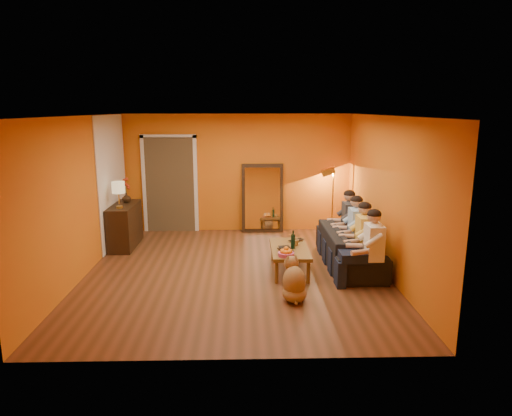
{
  "coord_description": "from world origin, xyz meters",
  "views": [
    {
      "loc": [
        0.14,
        -7.32,
        2.72
      ],
      "look_at": [
        0.35,
        0.5,
        1.0
      ],
      "focal_mm": 32.0,
      "sensor_mm": 36.0,
      "label": 1
    }
  ],
  "objects_px": {
    "person_mid_right": "(356,230)",
    "laptop": "(298,241)",
    "sofa": "(350,247)",
    "wine_bottle": "(293,240)",
    "person_mid_left": "(364,238)",
    "tumbler": "(296,243)",
    "floor_lamp": "(333,202)",
    "vase": "(127,198)",
    "mirror_frame": "(262,198)",
    "person_far_right": "(349,222)",
    "dog": "(294,279)",
    "sideboard": "(125,226)",
    "table_lamp": "(119,195)",
    "person_far_left": "(374,248)",
    "coffee_table": "(289,259)"
  },
  "relations": [
    {
      "from": "tumbler",
      "to": "vase",
      "type": "relative_size",
      "value": 0.58
    },
    {
      "from": "floor_lamp",
      "to": "vase",
      "type": "distance_m",
      "value": 4.35
    },
    {
      "from": "sofa",
      "to": "laptop",
      "type": "xyz_separation_m",
      "value": [
        -0.92,
        0.02,
        0.11
      ]
    },
    {
      "from": "dog",
      "to": "person_mid_left",
      "type": "height_order",
      "value": "person_mid_left"
    },
    {
      "from": "sofa",
      "to": "wine_bottle",
      "type": "height_order",
      "value": "wine_bottle"
    },
    {
      "from": "person_mid_left",
      "to": "tumbler",
      "type": "relative_size",
      "value": 11.23
    },
    {
      "from": "tumbler",
      "to": "vase",
      "type": "height_order",
      "value": "vase"
    },
    {
      "from": "sideboard",
      "to": "table_lamp",
      "type": "relative_size",
      "value": 2.31
    },
    {
      "from": "wine_bottle",
      "to": "tumbler",
      "type": "bearing_deg",
      "value": 67.62
    },
    {
      "from": "sofa",
      "to": "laptop",
      "type": "bearing_deg",
      "value": 88.48
    },
    {
      "from": "coffee_table",
      "to": "tumbler",
      "type": "xyz_separation_m",
      "value": [
        0.12,
        0.12,
        0.26
      ]
    },
    {
      "from": "mirror_frame",
      "to": "floor_lamp",
      "type": "height_order",
      "value": "mirror_frame"
    },
    {
      "from": "mirror_frame",
      "to": "sofa",
      "type": "relative_size",
      "value": 0.7
    },
    {
      "from": "mirror_frame",
      "to": "tumbler",
      "type": "bearing_deg",
      "value": -79.24
    },
    {
      "from": "floor_lamp",
      "to": "tumbler",
      "type": "xyz_separation_m",
      "value": [
        -1.04,
        -2.21,
        -0.25
      ]
    },
    {
      "from": "person_far_left",
      "to": "wine_bottle",
      "type": "height_order",
      "value": "person_far_left"
    },
    {
      "from": "wine_bottle",
      "to": "floor_lamp",
      "type": "bearing_deg",
      "value": 64.93
    },
    {
      "from": "tumbler",
      "to": "laptop",
      "type": "distance_m",
      "value": 0.24
    },
    {
      "from": "sideboard",
      "to": "floor_lamp",
      "type": "xyz_separation_m",
      "value": [
        4.31,
        0.8,
        0.29
      ]
    },
    {
      "from": "table_lamp",
      "to": "person_far_left",
      "type": "bearing_deg",
      "value": -23.58
    },
    {
      "from": "sofa",
      "to": "floor_lamp",
      "type": "distance_m",
      "value": 2.05
    },
    {
      "from": "person_mid_right",
      "to": "person_far_left",
      "type": "bearing_deg",
      "value": -90.0
    },
    {
      "from": "mirror_frame",
      "to": "tumbler",
      "type": "relative_size",
      "value": 13.99
    },
    {
      "from": "table_lamp",
      "to": "person_mid_right",
      "type": "bearing_deg",
      "value": -10.47
    },
    {
      "from": "coffee_table",
      "to": "person_far_left",
      "type": "xyz_separation_m",
      "value": [
        1.23,
        -0.67,
        0.4
      ]
    },
    {
      "from": "person_mid_right",
      "to": "wine_bottle",
      "type": "distance_m",
      "value": 1.27
    },
    {
      "from": "sideboard",
      "to": "person_mid_right",
      "type": "distance_m",
      "value": 4.51
    },
    {
      "from": "person_far_right",
      "to": "dog",
      "type": "bearing_deg",
      "value": -120.61
    },
    {
      "from": "floor_lamp",
      "to": "vase",
      "type": "relative_size",
      "value": 7.68
    },
    {
      "from": "dog",
      "to": "wine_bottle",
      "type": "distance_m",
      "value": 1.16
    },
    {
      "from": "table_lamp",
      "to": "floor_lamp",
      "type": "bearing_deg",
      "value": 14.32
    },
    {
      "from": "tumbler",
      "to": "laptop",
      "type": "relative_size",
      "value": 0.36
    },
    {
      "from": "person_mid_left",
      "to": "tumbler",
      "type": "height_order",
      "value": "person_mid_left"
    },
    {
      "from": "person_mid_right",
      "to": "wine_bottle",
      "type": "height_order",
      "value": "person_mid_right"
    },
    {
      "from": "person_mid_right",
      "to": "laptop",
      "type": "relative_size",
      "value": 4.09
    },
    {
      "from": "person_far_left",
      "to": "wine_bottle",
      "type": "distance_m",
      "value": 1.33
    },
    {
      "from": "sideboard",
      "to": "vase",
      "type": "height_order",
      "value": "vase"
    },
    {
      "from": "floor_lamp",
      "to": "laptop",
      "type": "distance_m",
      "value": 2.23
    },
    {
      "from": "mirror_frame",
      "to": "wine_bottle",
      "type": "distance_m",
      "value": 2.7
    },
    {
      "from": "person_mid_left",
      "to": "person_far_right",
      "type": "relative_size",
      "value": 1.0
    },
    {
      "from": "sideboard",
      "to": "tumbler",
      "type": "bearing_deg",
      "value": -23.41
    },
    {
      "from": "person_far_right",
      "to": "laptop",
      "type": "height_order",
      "value": "person_far_right"
    },
    {
      "from": "laptop",
      "to": "person_mid_left",
      "type": "bearing_deg",
      "value": -60.25
    },
    {
      "from": "wine_bottle",
      "to": "tumbler",
      "type": "distance_m",
      "value": 0.21
    },
    {
      "from": "sideboard",
      "to": "tumbler",
      "type": "relative_size",
      "value": 10.86
    },
    {
      "from": "sofa",
      "to": "mirror_frame",
      "type": "bearing_deg",
      "value": 32.37
    },
    {
      "from": "tumbler",
      "to": "laptop",
      "type": "height_order",
      "value": "tumbler"
    },
    {
      "from": "laptop",
      "to": "vase",
      "type": "bearing_deg",
      "value": 120.81
    },
    {
      "from": "sideboard",
      "to": "laptop",
      "type": "relative_size",
      "value": 3.96
    },
    {
      "from": "sofa",
      "to": "person_mid_left",
      "type": "height_order",
      "value": "person_mid_left"
    }
  ]
}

